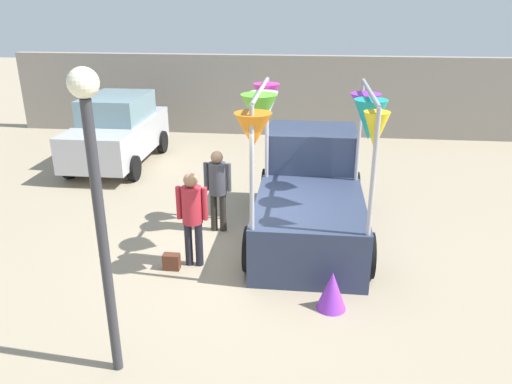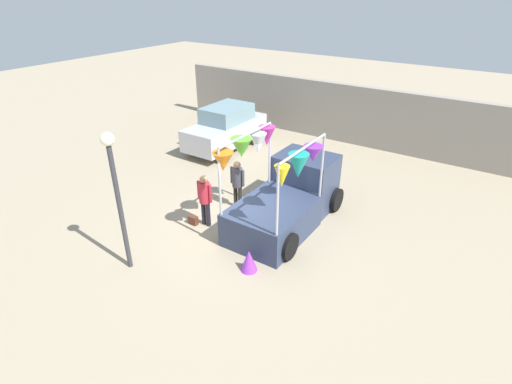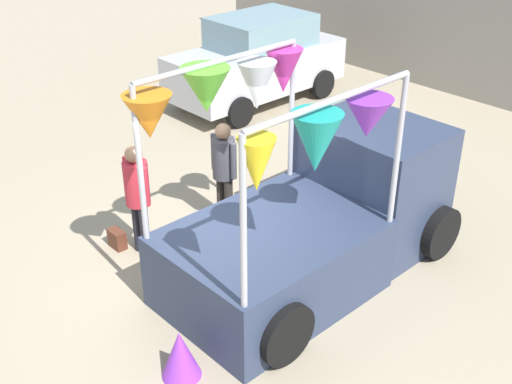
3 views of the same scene
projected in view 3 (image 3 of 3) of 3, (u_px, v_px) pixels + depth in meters
The scene contains 7 objects.
ground_plane at pixel (209, 266), 8.85m from camera, with size 60.00×60.00×0.00m, color gray.
vendor_truck at pixel (323, 207), 8.46m from camera, with size 2.51×4.12×2.94m.
parked_car at pixel (257, 60), 14.01m from camera, with size 1.88×4.00×1.88m.
person_customer at pixel (137, 190), 8.67m from camera, with size 0.53×0.34×1.67m.
person_vendor at pixel (224, 165), 9.41m from camera, with size 0.53×0.34×1.63m.
handbag at pixel (117, 239), 9.20m from camera, with size 0.28×0.16×0.28m, color #592D1E.
folded_kite_bundle_violet at pixel (180, 354), 6.91m from camera, with size 0.44×0.44×0.60m, color purple.
Camera 3 is at (5.76, -4.47, 5.17)m, focal length 45.00 mm.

